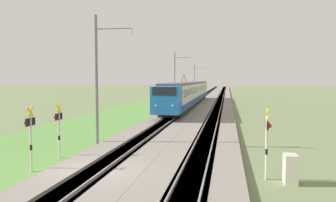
{
  "coord_description": "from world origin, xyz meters",
  "views": [
    {
      "loc": [
        -13.62,
        -5.81,
        4.39
      ],
      "look_at": [
        18.46,
        0.0,
        2.21
      ],
      "focal_mm": 35.0,
      "sensor_mm": 36.0,
      "label": 1
    }
  ],
  "objects": [
    {
      "name": "ballast_main",
      "position": [
        50.0,
        0.0,
        0.15
      ],
      "size": [
        240.0,
        4.4,
        0.3
      ],
      "color": "gray",
      "rests_on": "ground"
    },
    {
      "name": "crossing_signal_far",
      "position": [
        0.96,
        -7.54,
        1.89
      ],
      "size": [
        0.7,
        0.23,
        3.12
      ],
      "rotation": [
        0.0,
        0.0,
        -1.57
      ],
      "color": "beige",
      "rests_on": "ground"
    },
    {
      "name": "catenary_mast_far",
      "position": [
        70.74,
        2.51,
        4.19
      ],
      "size": [
        0.22,
        2.56,
        8.09
      ],
      "color": "slate",
      "rests_on": "ground"
    },
    {
      "name": "crossing_signal_aux",
      "position": [
        2.53,
        3.1,
        1.88
      ],
      "size": [
        0.7,
        0.23,
        3.1
      ],
      "rotation": [
        0.0,
        0.0,
        1.57
      ],
      "color": "beige",
      "rests_on": "ground"
    },
    {
      "name": "passenger_train",
      "position": [
        37.5,
        0.0,
        2.35
      ],
      "size": [
        41.58,
        2.91,
        5.02
      ],
      "rotation": [
        0.0,
        0.0,
        3.14
      ],
      "color": "blue",
      "rests_on": "ground"
    },
    {
      "name": "crossing_signal_near",
      "position": [
        -0.12,
        3.05,
        1.91
      ],
      "size": [
        0.7,
        0.23,
        3.15
      ],
      "rotation": [
        0.0,
        0.0,
        1.57
      ],
      "color": "beige",
      "rests_on": "ground"
    },
    {
      "name": "equipment_cabinet",
      "position": [
        0.56,
        -8.46,
        0.62
      ],
      "size": [
        0.74,
        0.52,
        1.25
      ],
      "color": "beige",
      "rests_on": "ground"
    },
    {
      "name": "ground_plane",
      "position": [
        0.0,
        0.0,
        0.0
      ],
      "size": [
        400.0,
        400.0,
        0.0
      ],
      "primitive_type": "plane",
      "color": "#6B7A51"
    },
    {
      "name": "catenary_mast_near",
      "position": [
        6.51,
        2.51,
        4.4
      ],
      "size": [
        0.22,
        2.56,
        8.51
      ],
      "color": "slate",
      "rests_on": "ground"
    },
    {
      "name": "catenary_mast_mid",
      "position": [
        38.63,
        2.52,
        4.52
      ],
      "size": [
        0.22,
        2.56,
        8.75
      ],
      "color": "slate",
      "rests_on": "ground"
    },
    {
      "name": "track_main",
      "position": [
        50.0,
        0.0,
        0.16
      ],
      "size": [
        240.0,
        1.57,
        0.45
      ],
      "color": "#4C4238",
      "rests_on": "ground"
    },
    {
      "name": "ballast_adjacent",
      "position": [
        50.0,
        -4.41,
        0.15
      ],
      "size": [
        240.0,
        4.4,
        0.3
      ],
      "color": "gray",
      "rests_on": "ground"
    },
    {
      "name": "grass_verge",
      "position": [
        50.0,
        6.24,
        0.06
      ],
      "size": [
        240.0,
        9.0,
        0.12
      ],
      "color": "#5B8E42",
      "rests_on": "ground"
    },
    {
      "name": "track_adjacent",
      "position": [
        50.0,
        -4.41,
        0.16
      ],
      "size": [
        240.0,
        1.57,
        0.45
      ],
      "color": "#4C4238",
      "rests_on": "ground"
    }
  ]
}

